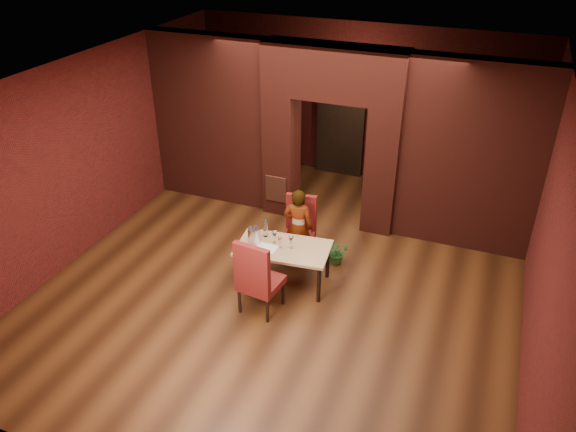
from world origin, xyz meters
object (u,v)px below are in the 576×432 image
object	(u,v)px
wine_bucket	(254,235)
potted_plant	(337,252)
chair_near	(261,274)
person_seated	(298,227)
dining_table	(283,265)
chair_far	(298,231)
wine_glass_c	(291,242)
wine_glass_a	(275,237)
wine_glass_b	(280,242)
water_bottle	(265,228)

from	to	relation	value
wine_bucket	potted_plant	xyz separation A→B (m)	(1.09, 0.85, -0.57)
chair_near	person_seated	bearing A→B (deg)	-86.16
dining_table	person_seated	size ratio (longest dim) A/B	1.05
person_seated	potted_plant	xyz separation A→B (m)	(0.61, 0.20, -0.46)
chair_near	person_seated	distance (m)	1.33
chair_near	person_seated	size ratio (longest dim) A/B	0.91
dining_table	potted_plant	size ratio (longest dim) A/B	3.40
wine_bucket	potted_plant	world-z (taller)	wine_bucket
dining_table	chair_far	size ratio (longest dim) A/B	1.27
wine_bucket	wine_glass_c	bearing A→B (deg)	5.11
potted_plant	wine_glass_a	bearing A→B (deg)	-136.33
chair_far	wine_bucket	xyz separation A→B (m)	(-0.46, -0.71, 0.23)
wine_bucket	chair_near	bearing A→B (deg)	-58.99
wine_glass_c	potted_plant	bearing A→B (deg)	57.83
wine_glass_c	wine_glass_b	bearing A→B (deg)	-161.62
wine_bucket	potted_plant	bearing A→B (deg)	37.96
wine_bucket	water_bottle	xyz separation A→B (m)	(0.09, 0.21, 0.03)
wine_glass_b	potted_plant	size ratio (longest dim) A/B	0.43
chair_far	chair_near	xyz separation A→B (m)	(-0.05, -1.39, 0.06)
dining_table	wine_bucket	size ratio (longest dim) A/B	5.94
dining_table	wine_glass_c	world-z (taller)	wine_glass_c
chair_near	person_seated	xyz separation A→B (m)	(0.07, 1.32, 0.06)
wine_glass_a	wine_glass_c	size ratio (longest dim) A/B	0.97
wine_glass_a	wine_bucket	distance (m)	0.31
person_seated	water_bottle	bearing A→B (deg)	43.75
wine_glass_b	wine_glass_c	xyz separation A→B (m)	(0.16, 0.05, 0.01)
person_seated	wine_glass_b	bearing A→B (deg)	80.53
wine_glass_c	dining_table	bearing A→B (deg)	-167.67
water_bottle	chair_far	bearing A→B (deg)	53.99
person_seated	wine_bucket	distance (m)	0.81
chair_near	wine_bucket	size ratio (longest dim) A/B	5.13
person_seated	water_bottle	xyz separation A→B (m)	(-0.38, -0.44, 0.14)
person_seated	water_bottle	size ratio (longest dim) A/B	4.36
dining_table	chair_far	bearing A→B (deg)	84.68
chair_near	wine_bucket	bearing A→B (deg)	-52.25
dining_table	wine_bucket	bearing A→B (deg)	176.95
chair_near	potted_plant	distance (m)	1.72
wine_glass_a	wine_glass_b	world-z (taller)	wine_glass_a
chair_far	wine_glass_a	xyz separation A→B (m)	(-0.16, -0.62, 0.20)
chair_near	dining_table	bearing A→B (deg)	-88.39
chair_far	person_seated	size ratio (longest dim) A/B	0.83
chair_near	wine_glass_a	bearing A→B (deg)	-75.35
wine_glass_a	wine_bucket	xyz separation A→B (m)	(-0.30, -0.10, 0.02)
chair_far	wine_glass_b	bearing A→B (deg)	-100.24
wine_glass_a	water_bottle	world-z (taller)	water_bottle
person_seated	wine_glass_c	distance (m)	0.61
chair_near	chair_far	bearing A→B (deg)	-85.37
wine_glass_a	wine_glass_b	size ratio (longest dim) A/B	1.07
wine_bucket	potted_plant	size ratio (longest dim) A/B	0.57
dining_table	wine_glass_b	xyz separation A→B (m)	(-0.04, -0.03, 0.42)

